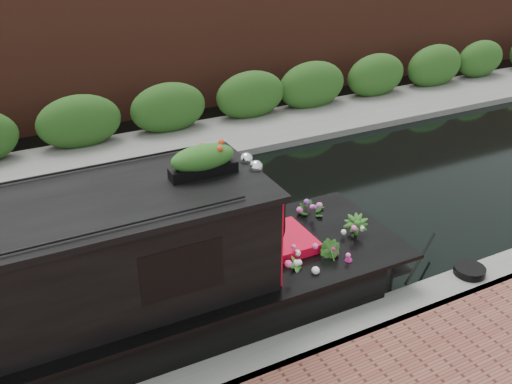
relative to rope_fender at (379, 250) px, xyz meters
name	(u,v)px	position (x,y,z in m)	size (l,w,h in m)	color
ground	(148,254)	(-3.44, 1.93, -0.18)	(80.00, 80.00, 0.00)	black
near_bank_coping	(228,383)	(-3.44, -1.37, -0.18)	(40.00, 0.60, 0.50)	slate
far_bank_path	(91,165)	(-3.44, 6.13, -0.18)	(40.00, 2.40, 0.34)	slate
far_hedge	(83,151)	(-3.44, 7.03, -0.18)	(40.00, 1.10, 2.80)	#28561C
far_brick_wall	(66,124)	(-3.44, 9.13, -0.18)	(40.00, 1.00, 8.00)	#592B1E
rope_fender	(379,250)	(0.00, 0.00, 0.00)	(0.35, 0.35, 0.37)	brown
coiled_mooring_rope	(470,270)	(0.74, -1.28, 0.13)	(0.48, 0.48, 0.12)	black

